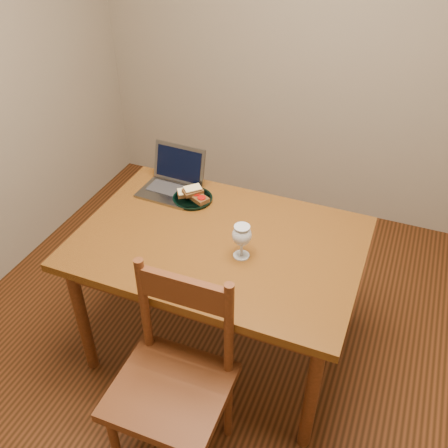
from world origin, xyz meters
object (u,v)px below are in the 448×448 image
at_px(milk_glass, 242,241).
at_px(laptop, 173,179).
at_px(chair, 172,376).
at_px(plate, 193,199).
at_px(table, 219,254).

height_order(milk_glass, laptop, laptop).
bearing_deg(chair, plate, 108.51).
bearing_deg(laptop, milk_glass, -33.75).
height_order(plate, laptop, laptop).
height_order(plate, milk_glass, milk_glass).
distance_m(chair, milk_glass, 0.63).
xyz_separation_m(table, chair, (0.05, -0.61, -0.13)).
xyz_separation_m(plate, laptop, (-0.14, 0.07, 0.05)).
relative_size(table, plate, 6.39).
distance_m(chair, plate, 0.94).
relative_size(chair, laptop, 1.59).
bearing_deg(milk_glass, laptop, 143.95).
xyz_separation_m(table, laptop, (-0.39, 0.31, 0.14)).
relative_size(table, chair, 2.70).
bearing_deg(table, milk_glass, -26.68).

